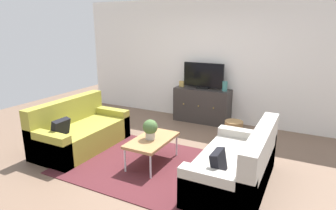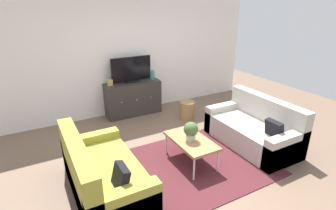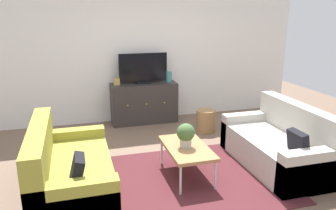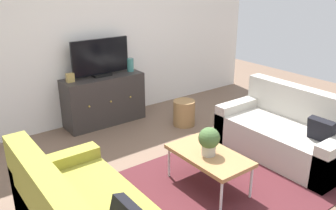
# 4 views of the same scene
# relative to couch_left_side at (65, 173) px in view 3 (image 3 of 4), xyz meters

# --- Properties ---
(ground_plane) EXTENTS (10.00, 10.00, 0.00)m
(ground_plane) POSITION_rel_couch_left_side_xyz_m (1.44, 0.10, -0.28)
(ground_plane) COLOR brown
(wall_back) EXTENTS (6.40, 0.12, 2.70)m
(wall_back) POSITION_rel_couch_left_side_xyz_m (1.44, 2.65, 1.07)
(wall_back) COLOR white
(wall_back) RESTS_ON ground_plane
(area_rug) EXTENTS (2.50, 1.90, 0.01)m
(area_rug) POSITION_rel_couch_left_side_xyz_m (1.44, -0.05, -0.28)
(area_rug) COLOR #4C1E23
(area_rug) RESTS_ON ground_plane
(couch_left_side) EXTENTS (0.87, 1.68, 0.86)m
(couch_left_side) POSITION_rel_couch_left_side_xyz_m (0.00, 0.00, 0.00)
(couch_left_side) COLOR olive
(couch_left_side) RESTS_ON ground_plane
(couch_right_side) EXTENTS (0.87, 1.68, 0.86)m
(couch_right_side) POSITION_rel_couch_left_side_xyz_m (2.88, 0.00, 0.00)
(couch_right_side) COLOR #B2ADA3
(couch_right_side) RESTS_ON ground_plane
(coffee_table) EXTENTS (0.52, 0.93, 0.42)m
(coffee_table) POSITION_rel_couch_left_side_xyz_m (1.50, 0.05, 0.11)
(coffee_table) COLOR #A37547
(coffee_table) RESTS_ON ground_plane
(potted_plant) EXTENTS (0.23, 0.23, 0.31)m
(potted_plant) POSITION_rel_couch_left_side_xyz_m (1.48, 0.03, 0.31)
(potted_plant) COLOR #B7B2A8
(potted_plant) RESTS_ON coffee_table
(tv_console) EXTENTS (1.25, 0.47, 0.76)m
(tv_console) POSITION_rel_couch_left_side_xyz_m (1.43, 2.37, 0.10)
(tv_console) COLOR #332D2B
(tv_console) RESTS_ON ground_plane
(flat_screen_tv) EXTENTS (0.92, 0.16, 0.57)m
(flat_screen_tv) POSITION_rel_couch_left_side_xyz_m (1.43, 2.39, 0.77)
(flat_screen_tv) COLOR black
(flat_screen_tv) RESTS_ON tv_console
(glass_vase) EXTENTS (0.11, 0.11, 0.21)m
(glass_vase) POSITION_rel_couch_left_side_xyz_m (1.94, 2.37, 0.59)
(glass_vase) COLOR teal
(glass_vase) RESTS_ON tv_console
(mantel_clock) EXTENTS (0.11, 0.07, 0.13)m
(mantel_clock) POSITION_rel_couch_left_side_xyz_m (0.93, 2.37, 0.55)
(mantel_clock) COLOR tan
(mantel_clock) RESTS_ON tv_console
(wicker_basket) EXTENTS (0.34, 0.34, 0.40)m
(wicker_basket) POSITION_rel_couch_left_side_xyz_m (2.39, 1.54, -0.08)
(wicker_basket) COLOR #9E7547
(wicker_basket) RESTS_ON ground_plane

